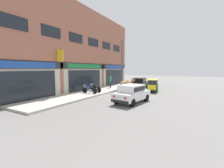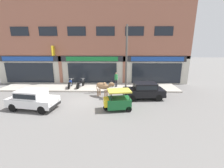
# 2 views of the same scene
# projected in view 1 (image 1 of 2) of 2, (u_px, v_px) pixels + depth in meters

# --- Properties ---
(ground_plane) EXTENTS (90.00, 90.00, 0.00)m
(ground_plane) POSITION_uv_depth(u_px,v_px,m) (128.00, 94.00, 15.93)
(ground_plane) COLOR slate
(sidewalk) EXTENTS (19.00, 3.40, 0.16)m
(sidewalk) POSITION_uv_depth(u_px,v_px,m) (97.00, 91.00, 17.81)
(sidewalk) COLOR #B7AFA3
(sidewalk) RESTS_ON ground
(shop_building) EXTENTS (23.00, 1.40, 10.21)m
(shop_building) POSITION_uv_depth(u_px,v_px,m) (84.00, 51.00, 18.27)
(shop_building) COLOR #9E604C
(shop_building) RESTS_ON ground
(cow) EXTENTS (1.84, 1.46, 1.61)m
(cow) POSITION_uv_depth(u_px,v_px,m) (126.00, 83.00, 17.73)
(cow) COLOR #936B47
(cow) RESTS_ON ground
(car_0) EXTENTS (3.69, 1.82, 1.46)m
(car_0) POSITION_uv_depth(u_px,v_px,m) (139.00, 83.00, 20.72)
(car_0) COLOR black
(car_0) RESTS_ON ground
(car_1) EXTENTS (3.77, 2.13, 1.46)m
(car_1) POSITION_uv_depth(u_px,v_px,m) (132.00, 93.00, 12.02)
(car_1) COLOR black
(car_1) RESTS_ON ground
(auto_rickshaw) EXTENTS (2.09, 1.42, 1.52)m
(auto_rickshaw) POSITION_uv_depth(u_px,v_px,m) (153.00, 87.00, 17.48)
(auto_rickshaw) COLOR black
(auto_rickshaw) RESTS_ON ground
(motorcycle_0) EXTENTS (0.52, 1.81, 0.88)m
(motorcycle_0) POSITION_uv_depth(u_px,v_px,m) (90.00, 90.00, 15.69)
(motorcycle_0) COLOR black
(motorcycle_0) RESTS_ON sidewalk
(motorcycle_1) EXTENTS (0.69, 1.78, 0.88)m
(motorcycle_1) POSITION_uv_depth(u_px,v_px,m) (95.00, 88.00, 16.68)
(motorcycle_1) COLOR black
(motorcycle_1) RESTS_ON sidewalk
(pedestrian) EXTENTS (0.35, 0.41, 1.60)m
(pedestrian) POSITION_uv_depth(u_px,v_px,m) (110.00, 81.00, 20.13)
(pedestrian) COLOR #2D2D33
(pedestrian) RESTS_ON sidewalk
(utility_pole) EXTENTS (0.18, 0.18, 6.31)m
(utility_pole) POSITION_uv_depth(u_px,v_px,m) (122.00, 64.00, 20.13)
(utility_pole) COLOR #595651
(utility_pole) RESTS_ON sidewalk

